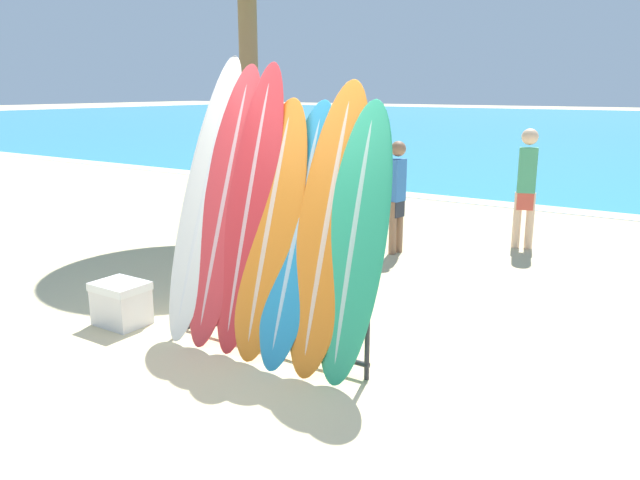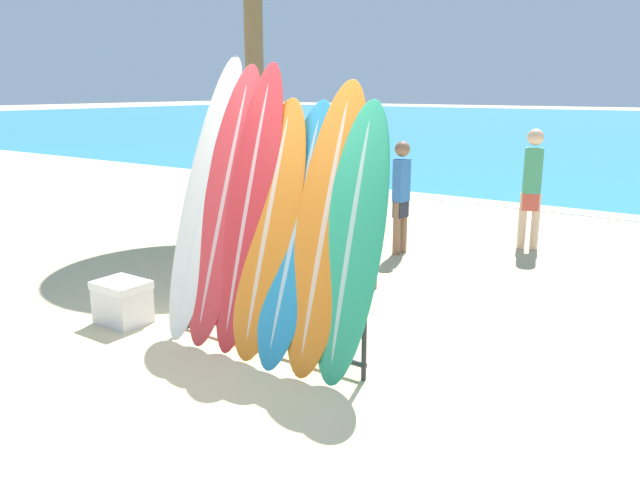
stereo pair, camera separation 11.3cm
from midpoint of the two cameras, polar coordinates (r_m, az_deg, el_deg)
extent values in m
plane|color=#CCB789|center=(5.32, -6.60, -11.07)|extent=(160.00, 160.00, 0.00)
cube|color=white|center=(12.63, 19.42, 2.82)|extent=(120.00, 0.60, 0.01)
cylinder|color=#28282D|center=(6.00, -11.54, -4.19)|extent=(0.04, 0.04, 0.82)
cylinder|color=#28282D|center=(4.85, 4.75, -8.29)|extent=(0.04, 0.04, 0.82)
cylinder|color=#28282D|center=(5.25, -4.37, -2.12)|extent=(1.98, 0.04, 0.04)
cylinder|color=#28282D|center=(5.47, -4.24, -8.92)|extent=(1.98, 0.04, 0.04)
ellipsoid|color=silver|center=(5.79, -9.87, 3.98)|extent=(0.52, 0.99, 2.53)
ellipsoid|color=silver|center=(5.79, -9.87, 3.98)|extent=(0.09, 0.96, 2.43)
ellipsoid|color=red|center=(5.60, -8.13, 3.29)|extent=(0.57, 0.90, 2.45)
ellipsoid|color=#D59E9F|center=(5.60, -8.13, 3.29)|extent=(0.10, 0.87, 2.35)
ellipsoid|color=red|center=(5.39, -5.93, 3.00)|extent=(0.52, 0.81, 2.46)
ellipsoid|color=#D19A9C|center=(5.39, -5.93, 3.00)|extent=(0.09, 0.79, 2.36)
ellipsoid|color=orange|center=(5.23, -4.09, 1.05)|extent=(0.59, 0.78, 2.16)
ellipsoid|color=beige|center=(5.23, -4.09, 1.05)|extent=(0.11, 0.76, 2.08)
ellipsoid|color=teal|center=(5.08, -1.59, 0.62)|extent=(0.54, 0.87, 2.14)
ellipsoid|color=#98BACC|center=(5.08, -1.59, 0.62)|extent=(0.10, 0.84, 2.06)
ellipsoid|color=orange|center=(4.91, 1.22, 1.10)|extent=(0.59, 0.81, 2.31)
ellipsoid|color=beige|center=(4.91, 1.22, 1.10)|extent=(0.11, 0.79, 2.22)
ellipsoid|color=#289E70|center=(4.76, 3.59, -0.25)|extent=(0.54, 0.66, 2.15)
ellipsoid|color=#9AC3B3|center=(4.76, 3.59, -0.25)|extent=(0.10, 0.65, 2.07)
cylinder|color=tan|center=(8.88, 2.55, 1.70)|extent=(0.11, 0.11, 0.76)
cylinder|color=tan|center=(8.85, 1.51, 1.67)|extent=(0.11, 0.11, 0.76)
cube|color=#282D38|center=(8.82, 2.04, 3.37)|extent=(0.25, 0.24, 0.23)
cube|color=#DB3842|center=(8.75, 2.07, 6.00)|extent=(0.27, 0.26, 0.59)
sphere|color=tan|center=(8.70, 2.09, 8.84)|extent=(0.21, 0.21, 0.21)
cylinder|color=#846047|center=(7.06, 5.30, -1.35)|extent=(0.11, 0.11, 0.79)
cylinder|color=#846047|center=(7.20, 4.53, -1.04)|extent=(0.11, 0.11, 0.79)
cube|color=#478466|center=(7.07, 4.96, 0.98)|extent=(0.26, 0.22, 0.24)
cube|color=#2D333D|center=(6.98, 5.03, 4.41)|extent=(0.28, 0.24, 0.62)
sphere|color=#846047|center=(6.93, 5.11, 8.13)|extent=(0.22, 0.22, 0.22)
cylinder|color=beige|center=(9.27, 18.35, 1.66)|extent=(0.11, 0.11, 0.80)
cylinder|color=beige|center=(9.28, 19.42, 1.59)|extent=(0.11, 0.11, 0.80)
cube|color=#CC4C3D|center=(9.22, 19.02, 3.33)|extent=(0.26, 0.20, 0.24)
cube|color=#42996B|center=(9.16, 19.23, 6.00)|extent=(0.28, 0.23, 0.63)
sphere|color=beige|center=(9.11, 19.46, 8.87)|extent=(0.23, 0.23, 0.23)
cylinder|color=#846047|center=(8.56, 7.39, 1.05)|extent=(0.10, 0.10, 0.73)
cylinder|color=#846047|center=(8.68, 8.01, 1.22)|extent=(0.10, 0.10, 0.73)
cube|color=#282D38|center=(8.57, 7.76, 2.81)|extent=(0.16, 0.22, 0.22)
cube|color=#3370BC|center=(8.50, 7.84, 5.42)|extent=(0.17, 0.24, 0.57)
sphere|color=#846047|center=(8.45, 7.94, 8.25)|extent=(0.21, 0.21, 0.21)
cylinder|color=brown|center=(10.02, -5.61, 12.23)|extent=(0.29, 0.29, 3.95)
cube|color=silver|center=(6.35, -17.10, -5.77)|extent=(0.47, 0.38, 0.35)
cube|color=white|center=(6.28, -17.23, -3.96)|extent=(0.49, 0.39, 0.08)
camera|label=1|loc=(0.06, -89.45, 0.13)|focal=35.00mm
camera|label=2|loc=(0.06, 90.55, -0.13)|focal=35.00mm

